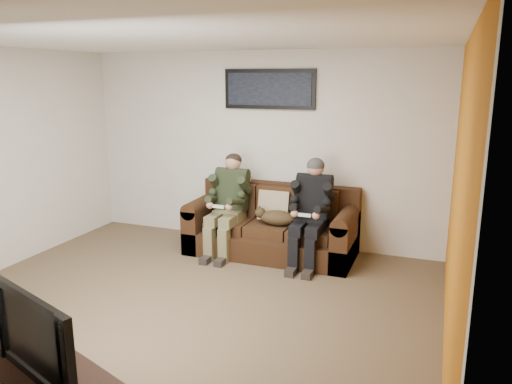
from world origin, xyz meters
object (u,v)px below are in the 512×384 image
at_px(cat, 276,217).
at_px(television, 46,331).
at_px(person_left, 228,199).
at_px(person_right, 311,206).
at_px(sofa, 273,228).
at_px(framed_poster, 269,89).

distance_m(cat, television, 3.63).
distance_m(person_left, television, 3.62).
relative_size(person_left, person_right, 0.99).
xyz_separation_m(sofa, framed_poster, (-0.20, 0.39, 1.77)).
bearing_deg(television, sofa, 107.51).
distance_m(cat, framed_poster, 1.69).
relative_size(person_left, framed_poster, 1.03).
xyz_separation_m(cat, television, (-0.27, -3.61, 0.22)).
xyz_separation_m(person_left, cat, (0.64, 0.02, -0.19)).
height_order(person_left, framed_poster, framed_poster).
relative_size(sofa, person_left, 1.67).
bearing_deg(person_right, person_left, -179.98).
xyz_separation_m(person_left, television, (0.37, -3.60, 0.03)).
bearing_deg(person_right, cat, 177.92).
height_order(person_left, television, person_left).
bearing_deg(framed_poster, sofa, -62.82).
xyz_separation_m(sofa, television, (-0.18, -3.78, 0.42)).
distance_m(sofa, person_left, 0.70).
bearing_deg(framed_poster, television, -89.69).
relative_size(sofa, framed_poster, 1.71).
xyz_separation_m(framed_poster, television, (0.02, -4.17, -1.35)).
distance_m(person_left, framed_poster, 1.53).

